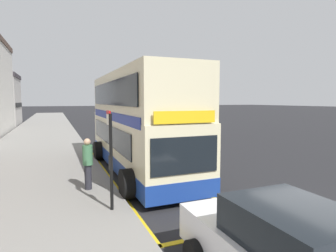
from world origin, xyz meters
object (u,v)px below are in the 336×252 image
parked_car_maroon_kerbside (168,129)px  pedestrian_further_back (88,162)px  parked_car_black_behind (119,116)px  bus_stop_sign (110,152)px  double_decker_bus (137,125)px

parked_car_maroon_kerbside → pedestrian_further_back: bearing=58.0°
parked_car_black_behind → pedestrian_further_back: size_ratio=2.37×
parked_car_black_behind → bus_stop_sign: bearing=74.9°
bus_stop_sign → pedestrian_further_back: 2.17m
bus_stop_sign → parked_car_black_behind: bearing=77.4°
double_decker_bus → bus_stop_sign: bearing=-114.5°
parked_car_black_behind → double_decker_bus: bearing=76.9°
parked_car_maroon_kerbside → bus_stop_sign: bearing=63.4°
bus_stop_sign → parked_car_maroon_kerbside: 15.61m
double_decker_bus → pedestrian_further_back: (-2.48, -2.52, -0.96)m
bus_stop_sign → double_decker_bus: bearing=65.5°
parked_car_maroon_kerbside → pedestrian_further_back: 14.05m
parked_car_maroon_kerbside → parked_car_black_behind: (0.25, 20.43, 0.00)m
double_decker_bus → bus_stop_sign: (-2.07, -4.54, -0.30)m
parked_car_maroon_kerbside → pedestrian_further_back: (-7.78, -11.69, 0.31)m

